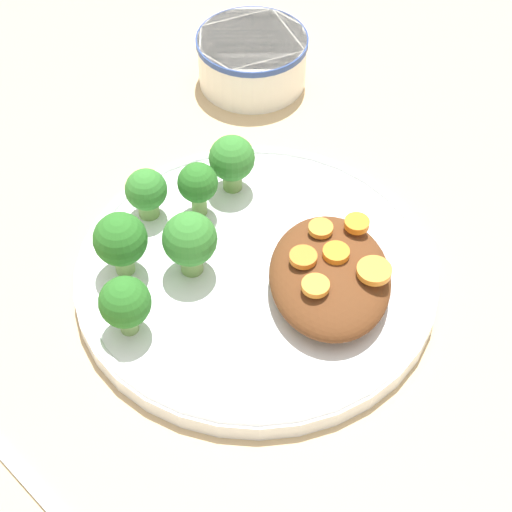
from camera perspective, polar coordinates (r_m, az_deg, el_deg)
The scene contains 16 objects.
ground_plane at distance 0.69m, azimuth -0.00°, elevation -1.66°, with size 4.00×4.00×0.00m, color tan.
plate at distance 0.68m, azimuth -0.00°, elevation -1.11°, with size 0.29×0.29×0.02m.
dip_bowl at distance 0.86m, azimuth -0.15°, elevation 13.13°, with size 0.11×0.11×0.05m.
stew_mound at distance 0.66m, azimuth 4.94°, elevation -1.36°, with size 0.12×0.09×0.03m, color #5B3319.
broccoli_floret_0 at distance 0.71m, azimuth -7.32°, elevation 4.28°, with size 0.03×0.03×0.05m.
broccoli_floret_1 at distance 0.63m, azimuth -8.72°, elevation -3.15°, with size 0.04×0.04×0.05m.
broccoli_floret_2 at distance 0.66m, azimuth -4.43°, elevation 0.96°, with size 0.04×0.04×0.06m.
broccoli_floret_3 at distance 0.70m, azimuth -3.90°, elevation 4.78°, with size 0.03×0.03×0.05m.
broccoli_floret_4 at distance 0.66m, azimuth -9.01°, elevation 1.13°, with size 0.04×0.04×0.06m.
broccoli_floret_5 at distance 0.72m, azimuth -1.62°, elevation 6.42°, with size 0.04×0.04×0.05m.
carrot_slice_0 at distance 0.64m, azimuth 7.88°, elevation -0.98°, with size 0.03×0.03×0.01m, color orange.
carrot_slice_1 at distance 0.62m, azimuth 3.99°, elevation -1.99°, with size 0.02×0.02×0.00m, color orange.
carrot_slice_2 at distance 0.65m, azimuth 5.36°, elevation 0.22°, with size 0.02×0.02×0.01m, color orange.
carrot_slice_3 at distance 0.64m, azimuth 3.17°, elevation -0.08°, with size 0.02×0.02×0.01m, color orange.
carrot_slice_4 at distance 0.66m, azimuth 4.33°, elevation 1.85°, with size 0.02×0.02×0.00m, color orange.
carrot_slice_5 at distance 0.67m, azimuth 6.74°, elevation 2.17°, with size 0.02×0.02×0.01m, color orange.
Camera 1 is at (0.44, -0.01, 0.54)m, focal length 60.00 mm.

